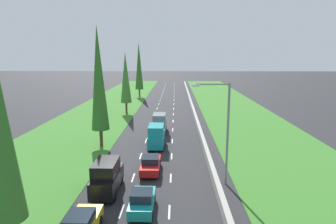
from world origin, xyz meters
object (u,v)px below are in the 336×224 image
Objects in this scene: black_van_left_lane at (107,177)px; street_light_mast at (224,127)px; red_sedan_centre_lane at (151,164)px; teal_van_centre_lane at (156,136)px; teal_hatchback_centre_lane at (142,201)px; poplar_tree_fourth at (139,66)px; grey_van_centre_lane at (159,123)px; poplar_tree_third at (126,78)px; poplar_tree_second at (99,79)px.

black_van_left_lane is 0.54× the size of street_light_mast.
teal_van_centre_lane is at bearing 89.73° from red_sedan_centre_lane.
teal_hatchback_centre_lane is 0.27× the size of poplar_tree_fourth.
poplar_tree_fourth is at bearing 99.59° from teal_van_centre_lane.
street_light_mast reaches higher than black_van_left_lane.
grey_van_centre_lane is at bearing 80.41° from black_van_left_lane.
teal_van_centre_lane is 0.54× the size of street_light_mast.
teal_van_centre_lane is 22.97m from poplar_tree_third.
teal_hatchback_centre_lane is 18.61m from poplar_tree_second.
poplar_tree_second reaches higher than black_van_left_lane.
poplar_tree_fourth reaches higher than grey_van_centre_lane.
red_sedan_centre_lane is 0.92× the size of teal_van_centre_lane.
teal_hatchback_centre_lane is 0.80× the size of teal_van_centre_lane.
poplar_tree_second is (-6.89, -6.86, 7.06)m from grey_van_centre_lane.
grey_van_centre_lane is (0.04, 22.39, 0.56)m from teal_hatchback_centre_lane.
poplar_tree_second is 17.40m from street_light_mast.
teal_hatchback_centre_lane is 4.44m from black_van_left_lane.
red_sedan_centre_lane is 0.92× the size of black_van_left_lane.
red_sedan_centre_lane is 14.95m from grey_van_centre_lane.
black_van_left_lane is 0.42× the size of poplar_tree_third.
grey_van_centre_lane is at bearing -78.61° from poplar_tree_fourth.
street_light_mast is at bearing -21.59° from red_sedan_centre_lane.
black_van_left_lane is 19.68m from grey_van_centre_lane.
poplar_tree_third is (-7.16, 36.49, 6.12)m from teal_hatchback_centre_lane.
street_light_mast is (6.51, 4.87, 4.40)m from teal_hatchback_centre_lane.
street_light_mast is at bearing 10.95° from black_van_left_lane.
poplar_tree_fourth is 1.61× the size of street_light_mast.
poplar_tree_third is at bearing 103.84° from red_sedan_centre_lane.
teal_van_centre_lane and grey_van_centre_lane have the same top height.
poplar_tree_second is at bearing 106.07° from black_van_left_lane.
poplar_tree_third is 1.31× the size of street_light_mast.
teal_hatchback_centre_lane is 0.80× the size of grey_van_centre_lane.
poplar_tree_fourth is at bearing 97.10° from teal_hatchback_centre_lane.
poplar_tree_third is at bearing 90.84° from poplar_tree_second.
teal_van_centre_lane is 0.34× the size of poplar_tree_fourth.
teal_van_centre_lane reaches higher than red_sedan_centre_lane.
poplar_tree_second is at bearing 178.88° from teal_van_centre_lane.
poplar_tree_fourth is (-7.36, 51.73, 7.46)m from red_sedan_centre_lane.
poplar_tree_second is (-6.88, 0.13, 7.06)m from teal_van_centre_lane.
grey_van_centre_lane is 0.34× the size of poplar_tree_fourth.
red_sedan_centre_lane is 5.55m from black_van_left_lane.
street_light_mast is (13.67, -31.62, -1.72)m from poplar_tree_third.
poplar_tree_third is at bearing 108.82° from teal_van_centre_lane.
poplar_tree_fourth reaches higher than teal_van_centre_lane.
poplar_tree_third is at bearing 117.05° from grey_van_centre_lane.
teal_hatchback_centre_lane is at bearing -82.90° from poplar_tree_fourth.
poplar_tree_fourth is (-4.13, 56.20, 6.88)m from black_van_left_lane.
poplar_tree_third is (-7.15, 29.04, 6.14)m from red_sedan_centre_lane.
poplar_tree_second is (-6.85, 15.53, 7.62)m from teal_hatchback_centre_lane.
black_van_left_lane is 14.84m from poplar_tree_second.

